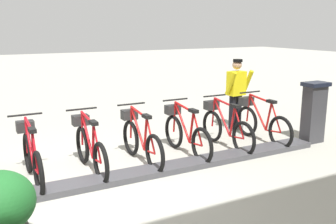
# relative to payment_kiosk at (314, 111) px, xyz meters

# --- Properties ---
(ground_plane) EXTENTS (60.00, 60.00, 0.00)m
(ground_plane) POSITION_rel_payment_kiosk_xyz_m (-0.05, 4.90, -0.67)
(ground_plane) COLOR #ACAB9F
(dock_rail_base) EXTENTS (0.44, 9.17, 0.10)m
(dock_rail_base) POSITION_rel_payment_kiosk_xyz_m (-0.05, 4.90, -0.62)
(dock_rail_base) COLOR #47474C
(dock_rail_base) RESTS_ON ground
(payment_kiosk) EXTENTS (0.36, 0.52, 1.28)m
(payment_kiosk) POSITION_rel_payment_kiosk_xyz_m (0.00, 0.00, 0.00)
(payment_kiosk) COLOR #38383D
(payment_kiosk) RESTS_ON ground
(bike_docked_0) EXTENTS (1.72, 0.54, 1.02)m
(bike_docked_0) POSITION_rel_payment_kiosk_xyz_m (0.57, 0.92, -0.24)
(bike_docked_0) COLOR black
(bike_docked_0) RESTS_ON ground
(bike_docked_1) EXTENTS (1.72, 0.54, 1.02)m
(bike_docked_1) POSITION_rel_payment_kiosk_xyz_m (0.57, 1.85, -0.24)
(bike_docked_1) COLOR black
(bike_docked_1) RESTS_ON ground
(bike_docked_2) EXTENTS (1.72, 0.54, 1.02)m
(bike_docked_2) POSITION_rel_payment_kiosk_xyz_m (0.57, 2.78, -0.24)
(bike_docked_2) COLOR black
(bike_docked_2) RESTS_ON ground
(bike_docked_3) EXTENTS (1.72, 0.54, 1.02)m
(bike_docked_3) POSITION_rel_payment_kiosk_xyz_m (0.57, 3.71, -0.24)
(bike_docked_3) COLOR black
(bike_docked_3) RESTS_ON ground
(bike_docked_4) EXTENTS (1.72, 0.54, 1.02)m
(bike_docked_4) POSITION_rel_payment_kiosk_xyz_m (0.57, 4.64, -0.24)
(bike_docked_4) COLOR black
(bike_docked_4) RESTS_ON ground
(bike_docked_5) EXTENTS (1.72, 0.54, 1.02)m
(bike_docked_5) POSITION_rel_payment_kiosk_xyz_m (0.57, 5.57, -0.24)
(bike_docked_5) COLOR black
(bike_docked_5) RESTS_ON ground
(worker_near_rack) EXTENTS (0.48, 0.64, 1.66)m
(worker_near_rack) POSITION_rel_payment_kiosk_xyz_m (1.61, 0.78, 0.24)
(worker_near_rack) COLOR white
(worker_near_rack) RESTS_ON ground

